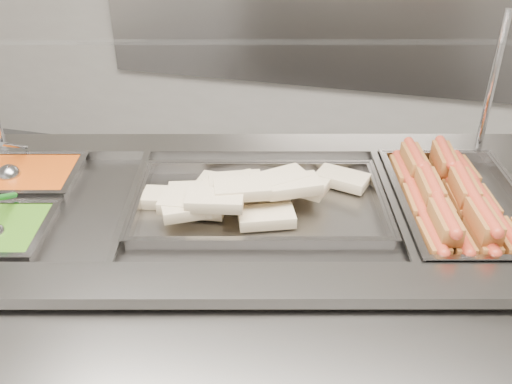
% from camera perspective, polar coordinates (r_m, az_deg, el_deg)
% --- Properties ---
extents(steam_counter, '(2.23, 1.39, 0.99)m').
position_cam_1_polar(steam_counter, '(2.05, -1.57, -12.48)').
color(steam_counter, slate).
rests_on(steam_counter, ground).
extents(tray_rail, '(1.98, 0.86, 0.06)m').
position_cam_1_polar(tray_rail, '(1.35, -2.40, -15.44)').
color(tray_rail, gray).
rests_on(tray_rail, steam_counter).
extents(sneeze_guard, '(1.84, 0.75, 0.48)m').
position_cam_1_polar(sneeze_guard, '(1.80, -1.81, 14.32)').
color(sneeze_guard, silver).
rests_on(sneeze_guard, steam_counter).
extents(pan_hotdogs, '(0.51, 0.68, 0.11)m').
position_cam_1_polar(pan_hotdogs, '(1.88, 19.62, -1.82)').
color(pan_hotdogs, gray).
rests_on(pan_hotdogs, steam_counter).
extents(pan_wraps, '(0.83, 0.61, 0.08)m').
position_cam_1_polar(pan_wraps, '(1.76, 0.36, -1.49)').
color(pan_wraps, gray).
rests_on(pan_wraps, steam_counter).
extents(pan_beans, '(0.38, 0.34, 0.11)m').
position_cam_1_polar(pan_beans, '(2.05, -21.83, 0.67)').
color(pan_beans, gray).
rests_on(pan_beans, steam_counter).
extents(hotdogs_in_buns, '(0.46, 0.61, 0.13)m').
position_cam_1_polar(hotdogs_in_buns, '(1.84, 19.05, -0.65)').
color(hotdogs_in_buns, '#964F1F').
rests_on(hotdogs_in_buns, pan_hotdogs).
extents(tortilla_wraps, '(0.69, 0.48, 0.11)m').
position_cam_1_polar(tortilla_wraps, '(1.75, -1.19, -0.01)').
color(tortilla_wraps, tan).
rests_on(tortilla_wraps, pan_wraps).
extents(ladle, '(0.09, 0.21, 0.16)m').
position_cam_1_polar(ladle, '(2.03, -23.41, 1.70)').
color(ladle, '#A5A6AA').
rests_on(ladle, pan_beans).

